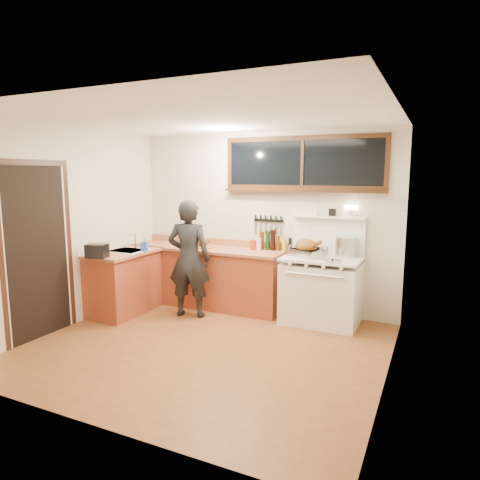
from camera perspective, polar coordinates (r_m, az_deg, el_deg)
The scene contains 20 objects.
ground_plane at distance 5.16m, azimuth -4.65°, elevation -14.15°, with size 4.00×3.50×0.02m, color brown.
room_shell at distance 4.77m, azimuth -4.90°, elevation 4.57°, with size 4.10×3.60×2.65m.
counter_back at distance 6.59m, azimuth -4.50°, elevation -4.78°, with size 2.44×0.64×1.00m.
counter_left at distance 6.44m, azimuth -15.19°, elevation -5.41°, with size 0.64×1.09×0.90m.
sink_unit at distance 6.40m, azimuth -14.76°, elevation -1.86°, with size 0.50×0.45×0.37m.
vintage_stove at distance 5.90m, azimuth 10.81°, elevation -6.41°, with size 1.02×0.74×1.58m.
back_window at distance 6.10m, azimuth 8.28°, elevation 9.32°, with size 2.32×0.13×0.77m.
left_doorway at distance 5.71m, azimuth -25.33°, elevation -1.25°, with size 0.02×1.04×2.17m.
knife_strip at distance 6.31m, azimuth 3.80°, elevation 2.52°, with size 0.46×0.03×0.28m.
man at distance 6.02m, azimuth -6.82°, elevation -2.49°, with size 0.68×0.53×1.65m.
soap_bottle at distance 6.28m, azimuth -12.61°, elevation -0.63°, with size 0.10×0.10×0.19m.
toaster at distance 5.96m, azimuth -18.53°, elevation -1.38°, with size 0.31×0.25×0.18m.
cutting_board at distance 6.47m, azimuth -5.08°, elevation -0.55°, with size 0.41×0.33×0.13m.
roast_turkey at distance 5.81m, azimuth 8.84°, elevation -1.20°, with size 0.49×0.43×0.24m.
stockpot at distance 5.89m, azimuth 13.94°, elevation -0.88°, with size 0.33×0.33×0.27m.
saucepan at distance 5.94m, azimuth 10.94°, elevation -1.40°, with size 0.19×0.30×0.13m.
pot_lid at distance 5.54m, azimuth 12.23°, elevation -2.70°, with size 0.25×0.25×0.04m.
coffee_tin at distance 6.25m, azimuth 1.90°, elevation -0.65°, with size 0.11×0.10×0.15m.
pitcher at distance 6.24m, azimuth 2.45°, elevation -0.55°, with size 0.12×0.12×0.17m.
bottle_cluster at distance 6.22m, azimuth 4.41°, elevation -0.22°, with size 0.50×0.07×0.30m.
Camera 1 is at (2.37, -4.12, 2.00)m, focal length 32.00 mm.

